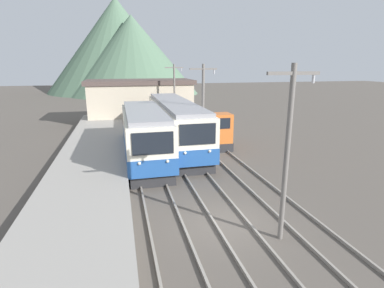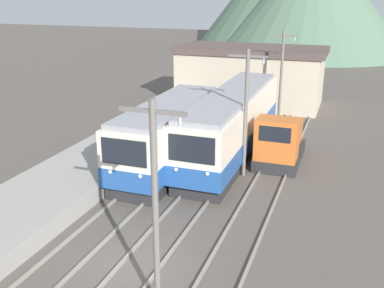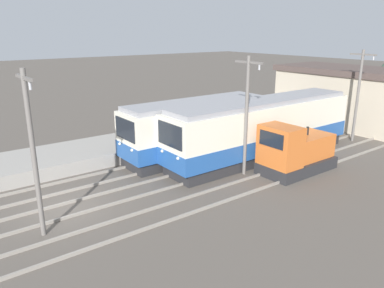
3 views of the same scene
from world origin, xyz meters
name	(u,v)px [view 1 (image 1 of 3)]	position (x,y,z in m)	size (l,w,h in m)	color
ground_plane	(226,223)	(0.00, 0.00, 0.00)	(200.00, 200.00, 0.00)	#564F47
platform_left	(74,233)	(-6.25, 0.00, 0.40)	(4.50, 54.00, 0.81)	gray
track_left	(167,229)	(-2.60, 0.00, 0.07)	(1.54, 60.00, 0.14)	gray
track_center	(230,221)	(0.20, 0.00, 0.07)	(1.54, 60.00, 0.14)	gray
track_right	(291,213)	(3.20, 0.00, 0.07)	(1.54, 60.00, 0.14)	gray
commuter_train_left	(145,138)	(-2.60, 9.61, 1.74)	(2.84, 10.45, 3.76)	#28282B
commuter_train_center	(175,126)	(0.20, 12.90, 1.79)	(2.84, 14.57, 3.87)	#28282B
shunting_locomotive	(211,132)	(3.20, 12.48, 1.21)	(2.40, 4.84, 3.00)	#28282B
catenary_mast_near	(287,149)	(1.71, -1.61, 3.71)	(2.00, 0.20, 6.79)	slate
catenary_mast_mid	(203,107)	(1.71, 9.85, 3.71)	(2.00, 0.20, 6.79)	slate
catenary_mast_far	(175,93)	(1.71, 21.31, 3.71)	(2.00, 0.20, 6.79)	slate
station_building	(140,100)	(-1.67, 26.00, 2.52)	(12.60, 6.30, 4.99)	beige
mountain_backdrop	(123,49)	(-2.48, 67.90, 10.48)	(36.19, 39.88, 22.82)	#517056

